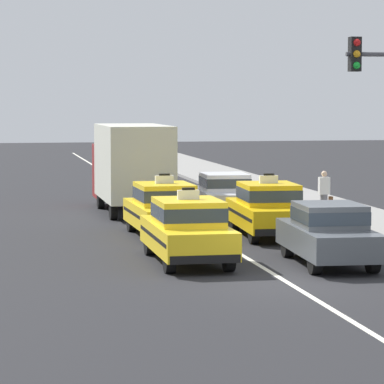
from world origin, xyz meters
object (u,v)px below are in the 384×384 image
(sedan_right_third, at_px, (224,194))
(box_truck_left_third, at_px, (131,165))
(taxi_right_second, at_px, (268,208))
(fire_hydrant, at_px, (357,222))
(sedan_right_nearest, at_px, (329,232))
(pedestrian_near_crosswalk, at_px, (324,195))
(taxi_left_second, at_px, (164,209))
(taxi_left_nearest, at_px, (188,229))

(sedan_right_third, bearing_deg, box_truck_left_third, 142.03)
(taxi_right_second, xyz_separation_m, fire_hydrant, (2.41, -1.27, -0.33))
(sedan_right_nearest, bearing_deg, pedestrian_near_crosswalk, 72.57)
(sedan_right_nearest, xyz_separation_m, fire_hydrant, (2.33, 4.36, -0.30))
(sedan_right_third, bearing_deg, taxi_left_second, -121.29)
(taxi_left_second, xyz_separation_m, taxi_right_second, (3.13, -0.54, 0.00))
(taxi_left_nearest, height_order, taxi_left_second, same)
(taxi_left_nearest, relative_size, sedan_right_nearest, 1.04)
(sedan_right_third, xyz_separation_m, fire_hydrant, (2.52, -6.78, -0.30))
(taxi_left_nearest, relative_size, sedan_right_third, 1.04)
(sedan_right_third, bearing_deg, fire_hydrant, -69.62)
(taxi_left_nearest, distance_m, taxi_left_second, 5.18)
(sedan_right_third, height_order, fire_hydrant, sedan_right_third)
(sedan_right_nearest, relative_size, taxi_right_second, 0.94)
(pedestrian_near_crosswalk, bearing_deg, sedan_right_nearest, -107.43)
(taxi_left_second, height_order, sedan_right_third, taxi_left_second)
(taxi_left_second, relative_size, taxi_right_second, 0.99)
(sedan_right_third, xyz_separation_m, pedestrian_near_crosswalk, (2.85, -2.68, 0.13))
(taxi_left_nearest, height_order, sedan_right_third, taxi_left_nearest)
(taxi_left_nearest, xyz_separation_m, taxi_right_second, (3.38, 4.64, 0.00))
(taxi_left_second, xyz_separation_m, box_truck_left_third, (-0.02, 7.34, 0.90))
(taxi_left_second, xyz_separation_m, pedestrian_near_crosswalk, (5.87, 2.29, 0.10))
(taxi_left_second, height_order, taxi_right_second, same)
(taxi_left_nearest, bearing_deg, taxi_left_second, 87.23)
(taxi_left_nearest, distance_m, taxi_right_second, 5.74)
(taxi_left_nearest, height_order, pedestrian_near_crosswalk, taxi_left_nearest)
(taxi_right_second, xyz_separation_m, pedestrian_near_crosswalk, (2.73, 2.83, 0.10))
(box_truck_left_third, bearing_deg, taxi_left_nearest, -91.08)
(box_truck_left_third, bearing_deg, sedan_right_third, -37.97)
(taxi_right_second, height_order, pedestrian_near_crosswalk, taxi_right_second)
(taxi_left_nearest, distance_m, sedan_right_third, 10.66)
(taxi_left_second, distance_m, box_truck_left_third, 7.40)
(taxi_left_nearest, height_order, box_truck_left_third, box_truck_left_third)
(taxi_left_nearest, distance_m, pedestrian_near_crosswalk, 9.66)
(taxi_left_nearest, xyz_separation_m, sedan_right_third, (3.27, 10.15, -0.03))
(taxi_left_nearest, distance_m, box_truck_left_third, 12.55)
(pedestrian_near_crosswalk, bearing_deg, fire_hydrant, -94.54)
(box_truck_left_third, bearing_deg, fire_hydrant, -58.74)
(pedestrian_near_crosswalk, bearing_deg, taxi_left_second, -158.64)
(box_truck_left_third, xyz_separation_m, sedan_right_nearest, (3.22, -13.51, -0.93))
(box_truck_left_third, distance_m, pedestrian_near_crosswalk, 7.79)
(sedan_right_third, height_order, pedestrian_near_crosswalk, pedestrian_near_crosswalk)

